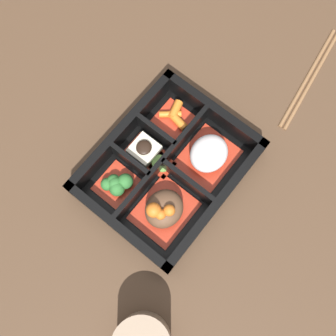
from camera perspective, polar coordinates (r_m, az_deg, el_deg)
name	(u,v)px	position (r m, az deg, el deg)	size (l,w,h in m)	color
ground_plane	(168,172)	(0.66, 0.00, -0.60)	(3.00, 3.00, 0.00)	#4C3523
bento_base	(168,171)	(0.66, 0.00, -0.48)	(0.26, 0.21, 0.01)	black
bento_rim	(167,167)	(0.64, -0.22, 0.18)	(0.26, 0.21, 0.05)	black
bowl_rice	(209,154)	(0.64, 5.91, 1.99)	(0.09, 0.08, 0.05)	#B22D19
bowl_stew	(164,209)	(0.62, -0.64, -6.03)	(0.09, 0.08, 0.06)	#B22D19
bowl_carrots	(174,117)	(0.68, 0.86, 7.35)	(0.06, 0.06, 0.02)	#B22D19
bowl_tofu	(145,149)	(0.65, -3.35, 2.71)	(0.05, 0.06, 0.03)	#B22D19
bowl_greens	(117,184)	(0.64, -7.46, -2.33)	(0.06, 0.06, 0.03)	#B22D19
bowl_pickles	(163,164)	(0.65, -0.77, 0.65)	(0.04, 0.04, 0.01)	#B22D19
chopsticks	(310,77)	(0.77, 19.97, 12.28)	(0.23, 0.05, 0.01)	brown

